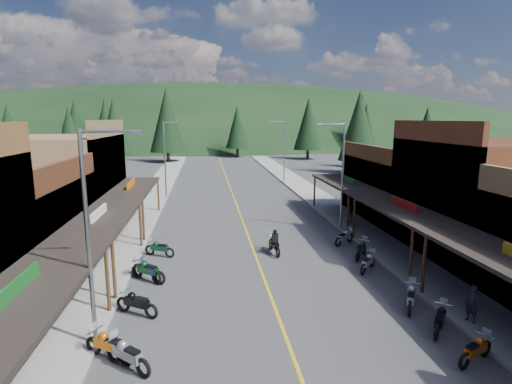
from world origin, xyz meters
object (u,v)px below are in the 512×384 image
object	(u,v)px
shop_east_3	(404,188)
rider_on_bike	(274,243)
streetlight_2	(341,172)
bike_west_9	(160,248)
streetlight_3	(283,149)
pine_7	(75,123)
pine_6	(427,127)
pine_8	(70,135)
bike_west_8	(147,269)
pine_5	(361,120)
shop_west_3	(62,183)
bike_east_5	(440,318)
bike_east_4	(476,349)
pedestrian_east_a	(472,303)
pine_1	(106,123)
pedestrian_east_b	(349,217)
pine_0	(8,128)
shop_east_2	(483,199)
bike_west_4	(128,354)
bike_west_6	(137,302)
pine_2	(167,120)
bike_east_8	(361,249)
pine_9	(366,130)
bike_west_7	(148,270)
bike_east_6	(411,296)
pine_10	(114,127)
streetlight_0	(92,230)
pine_11	(359,126)
bike_east_7	(368,262)
streetlight_1	(166,156)
bike_east_9	(344,237)
pine_3	(237,127)

from	to	relation	value
shop_east_3	rider_on_bike	world-z (taller)	shop_east_3
streetlight_2	bike_west_9	xyz separation A→B (m)	(-12.78, -4.29, -3.90)
streetlight_3	pine_7	size ratio (longest dim) A/B	0.64
pine_6	pine_8	xyz separation A→B (m)	(-68.00, -24.00, -0.51)
bike_west_8	streetlight_3	bearing A→B (deg)	22.34
rider_on_bike	pine_5	bearing A→B (deg)	57.45
shop_west_3	bike_east_5	world-z (taller)	shop_west_3
bike_east_4	pedestrian_east_a	bearing A→B (deg)	121.71
pine_1	pedestrian_east_b	xyz separation A→B (m)	(31.87, -61.72, -6.30)
bike_west_9	pedestrian_east_b	bearing A→B (deg)	-44.48
pine_0	pedestrian_east_b	bearing A→B (deg)	-48.30
shop_east_2	bike_west_4	size ratio (longest dim) A/B	5.19
shop_west_3	bike_west_6	bearing A→B (deg)	-62.59
pine_0	pine_2	xyz separation A→B (m)	(30.00, -4.00, 1.51)
shop_east_3	pine_1	distance (m)	69.95
streetlight_2	bike_east_8	bearing A→B (deg)	-96.37
pine_2	bike_west_8	distance (m)	58.54
streetlight_3	pine_9	distance (m)	22.79
pedestrian_east_a	bike_west_7	bearing A→B (deg)	-137.68
pine_7	bike_east_6	bearing A→B (deg)	-64.78
streetlight_2	bike_east_5	xyz separation A→B (m)	(-0.84, -14.64, -3.88)
shop_east_3	bike_east_8	distance (m)	12.19
pine_9	pedestrian_east_a	size ratio (longest dim) A/B	6.86
bike_west_6	pedestrian_east_b	xyz separation A→B (m)	(13.85, 12.01, 0.33)
shop_east_3	streetlight_2	xyz separation A→B (m)	(-6.80, -3.30, 1.93)
shop_west_3	rider_on_bike	bearing A→B (deg)	-27.85
pine_0	pine_10	world-z (taller)	pine_10
streetlight_0	rider_on_bike	world-z (taller)	streetlight_0
streetlight_3	bike_west_6	bearing A→B (deg)	-110.98
streetlight_3	pine_0	size ratio (longest dim) A/B	0.73
shop_east_3	pine_7	size ratio (longest dim) A/B	0.87
pine_7	bike_east_8	world-z (taller)	pine_7
pine_2	pedestrian_east_b	size ratio (longest dim) A/B	8.89
streetlight_3	pedestrian_east_a	size ratio (longest dim) A/B	5.08
pine_0	bike_east_6	distance (m)	81.15
pine_11	bike_west_8	distance (m)	46.52
bike_west_7	bike_west_9	world-z (taller)	bike_west_7
pine_6	pedestrian_east_b	xyz separation A→B (m)	(-38.13, -55.72, -5.55)
bike_east_6	bike_east_7	world-z (taller)	bike_east_6
streetlight_1	pedestrian_east_a	size ratio (longest dim) A/B	5.08
shop_east_3	bike_west_6	size ratio (longest dim) A/B	5.09
streetlight_1	pine_1	size ratio (longest dim) A/B	0.64
pine_9	pine_11	bearing A→B (deg)	-119.74
pine_9	pedestrian_east_b	bearing A→B (deg)	-113.71
streetlight_0	pine_7	bearing A→B (deg)	106.99
pine_9	bike_east_4	distance (m)	56.88
shop_east_3	bike_east_9	size ratio (longest dim) A/B	5.72
pine_10	bike_east_5	distance (m)	61.87
pine_3	pine_8	xyz separation A→B (m)	(-26.00, -26.00, -0.51)
pine_0	bike_east_4	size ratio (longest dim) A/B	5.88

